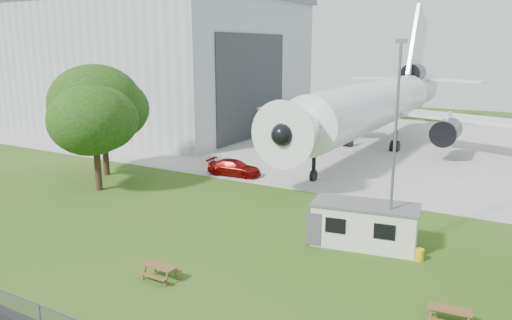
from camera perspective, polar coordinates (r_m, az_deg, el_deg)
The scene contains 10 objects.
ground at distance 28.62m, azimuth -5.07°, elevation -11.37°, with size 160.00×160.00×0.00m, color #456622.
concrete_apron at distance 62.24m, azimuth 15.56°, elevation 1.55°, with size 120.00×46.00×0.03m, color #B7B7B2.
hangar at distance 78.16m, azimuth -12.88°, elevation 10.86°, with size 43.00×31.00×18.55m.
airliner at distance 59.95m, azimuth 13.47°, elevation 6.34°, with size 46.36×47.73×17.69m.
site_cabin at distance 30.74m, azimuth 12.33°, elevation -7.24°, with size 6.93×3.67×2.62m.
picnic_west at distance 26.88m, azimuth -10.89°, elevation -13.25°, with size 1.80×1.50×0.76m, color brown, non-canonical shape.
lamp_mast at distance 28.86m, azimuth 15.53°, elevation 0.95°, with size 0.16×0.16×12.00m, color slate.
tree_west_big at distance 47.60m, azimuth -17.14°, elevation 5.58°, with size 8.43×8.43×10.38m.
tree_west_small at distance 42.55m, azimuth -18.01°, elevation 4.73°, with size 7.43×7.43×9.89m.
car_apron_van at distance 46.17m, azimuth -2.50°, elevation -0.91°, with size 2.06×5.07×1.47m, color maroon.
Camera 1 is at (15.26, -21.19, 11.73)m, focal length 35.00 mm.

